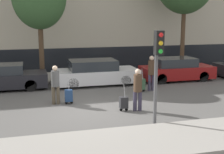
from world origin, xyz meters
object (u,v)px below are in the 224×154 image
Objects in this scene: trolley_left at (69,96)px; trolley_right at (142,84)px; traffic_light at (158,58)px; parked_car_2 at (176,70)px; parked_car_0 at (1,78)px; trolley_center at (124,103)px; pedestrian_left at (55,82)px; parked_car_1 at (95,73)px; pedestrian_right at (151,71)px; pedestrian_center at (138,87)px.

trolley_right is at bearing 18.56° from trolley_left.
trolley_left is 4.76m from traffic_light.
parked_car_2 is 3.65m from trolley_right.
parked_car_0 is 4.02× the size of trolley_center.
pedestrian_left reaches higher than trolley_left.
trolley_center is at bearing -89.27° from parked_car_1.
parked_car_1 is 1.09× the size of parked_car_2.
parked_car_2 is at bearing 35.78° from trolley_right.
pedestrian_right is (4.90, 1.25, 0.06)m from pedestrian_left.
traffic_light is at bearing -51.62° from parked_car_0.
traffic_light is (5.57, -7.03, 1.73)m from parked_car_0.
traffic_light reaches higher than trolley_left.
traffic_light is (-1.78, -4.84, 1.33)m from pedestrian_right.
parked_car_0 is at bearing 149.42° from pedestrian_center.
trolley_right is (-0.54, -0.09, -0.63)m from pedestrian_right.
parked_car_0 is at bearing 179.12° from parked_car_2.
pedestrian_right reaches higher than parked_car_0.
parked_car_2 is 3.52× the size of trolley_right.
pedestrian_left is 1.40× the size of trolley_right.
traffic_light is at bearing -119.40° from pedestrian_right.
pedestrian_right reaches higher than pedestrian_center.
parked_car_0 is at bearing 128.38° from traffic_light.
parked_car_1 is 2.58× the size of pedestrian_right.
trolley_right is at bearing -179.95° from pedestrian_right.
parked_car_0 is at bearing 134.21° from trolley_center.
trolley_right is at bearing -18.50° from parked_car_0.
parked_car_1 is 5.10m from trolley_center.
parked_car_1 reaches higher than trolley_right.
parked_car_1 is 2.94m from trolley_right.
pedestrian_right is at bearing 72.09° from pedestrian_center.
pedestrian_right is (4.36, 1.37, 0.65)m from trolley_left.
pedestrian_left is at bearing 130.95° from traffic_light.
parked_car_2 is 2.49× the size of pedestrian_center.
parked_car_2 is 3.80× the size of trolley_center.
trolley_right is at bearing 75.40° from traffic_light.
traffic_light reaches higher than parked_car_2.
parked_car_1 is at bearing 109.54° from pedestrian_center.
trolley_left is 0.97× the size of trolley_right.
trolley_left is 0.69× the size of pedestrian_center.
pedestrian_center is 0.96× the size of pedestrian_right.
trolley_right is (1.89, -2.24, -0.26)m from parked_car_1.
parked_car_2 is 1.29× the size of traffic_light.
pedestrian_right is (7.35, -2.19, 0.39)m from parked_car_0.
traffic_light is (0.65, -6.99, 1.70)m from parked_car_1.
pedestrian_left is at bearing -54.53° from parked_car_0.
trolley_center is (-4.77, -4.98, -0.29)m from parked_car_2.
pedestrian_right is (1.83, 3.06, 0.05)m from pedestrian_center.
pedestrian_left reaches higher than parked_car_2.
pedestrian_center is 2.26m from traffic_light.
pedestrian_right reaches higher than trolley_center.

